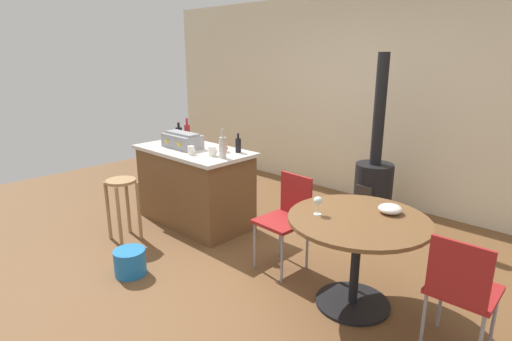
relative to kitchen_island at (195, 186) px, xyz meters
name	(u,v)px	position (x,y,z in m)	size (l,w,h in m)	color
ground_plane	(247,260)	(1.10, -0.26, -0.45)	(8.80, 8.80, 0.00)	brown
back_wall	(379,100)	(1.10, 2.19, 0.90)	(8.00, 0.10, 2.70)	beige
kitchen_island	(195,186)	(0.00, 0.00, 0.00)	(1.39, 0.74, 0.89)	brown
wooden_stool	(122,197)	(-0.19, -0.81, 0.02)	(0.31, 0.31, 0.66)	#A37A4C
dining_table	(357,239)	(2.21, -0.19, 0.12)	(1.06, 1.06, 0.74)	black
folding_chair_near	(287,214)	(1.43, -0.08, 0.07)	(0.42, 0.42, 0.87)	maroon
folding_chair_far	(461,287)	(2.99, -0.24, 0.06)	(0.41, 0.41, 0.85)	maroon
wood_stove	(374,181)	(1.48, 1.48, 0.04)	(0.44, 0.45, 1.94)	black
toolbox	(182,140)	(-0.14, -0.05, 0.53)	(0.47, 0.27, 0.18)	gray
bottle_0	(238,145)	(0.49, 0.23, 0.52)	(0.06, 0.06, 0.21)	black
bottle_1	(179,133)	(-0.52, 0.19, 0.53)	(0.08, 0.08, 0.22)	black
bottle_2	(187,133)	(-0.36, 0.20, 0.55)	(0.07, 0.07, 0.29)	maroon
bottle_3	(223,147)	(0.55, -0.05, 0.56)	(0.07, 0.07, 0.30)	#B7B2AD
cup_0	(191,150)	(0.20, -0.18, 0.49)	(0.11, 0.07, 0.09)	white
cup_1	(165,139)	(-0.49, -0.04, 0.49)	(0.11, 0.08, 0.09)	#4C7099
cup_2	(213,151)	(0.41, -0.06, 0.49)	(0.12, 0.09, 0.10)	white
cup_3	(223,148)	(0.35, 0.14, 0.49)	(0.12, 0.09, 0.09)	#DB6651
wine_glass	(318,201)	(1.95, -0.35, 0.40)	(0.07, 0.07, 0.14)	silver
serving_bowl	(390,209)	(2.34, 0.06, 0.33)	(0.18, 0.18, 0.07)	white
plastic_bucket	(130,262)	(0.51, -1.16, -0.33)	(0.28, 0.28, 0.23)	blue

